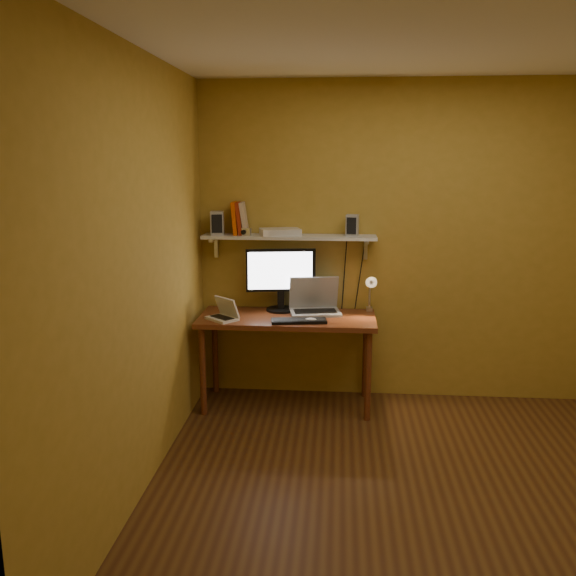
# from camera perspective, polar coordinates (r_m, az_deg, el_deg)

# --- Properties ---
(room) EXTENTS (3.44, 3.24, 2.64)m
(room) POSITION_cam_1_polar(r_m,az_deg,el_deg) (3.50, 13.73, 0.49)
(room) COLOR #563516
(room) RESTS_ON ground
(desk) EXTENTS (1.40, 0.60, 0.75)m
(desk) POSITION_cam_1_polar(r_m,az_deg,el_deg) (4.87, -0.08, -3.64)
(desk) COLOR brown
(desk) RESTS_ON ground
(wall_shelf) EXTENTS (1.40, 0.25, 0.21)m
(wall_shelf) POSITION_cam_1_polar(r_m,az_deg,el_deg) (4.92, 0.11, 4.78)
(wall_shelf) COLOR silver
(wall_shelf) RESTS_ON room
(monitor) EXTENTS (0.57, 0.27, 0.51)m
(monitor) POSITION_cam_1_polar(r_m,az_deg,el_deg) (4.97, -0.68, 1.10)
(monitor) COLOR black
(monitor) RESTS_ON desk
(laptop) EXTENTS (0.44, 0.35, 0.29)m
(laptop) POSITION_cam_1_polar(r_m,az_deg,el_deg) (4.97, 2.50, -1.43)
(laptop) COLOR #999BA1
(laptop) RESTS_ON desk
(netbook) EXTENTS (0.29, 0.28, 0.17)m
(netbook) POSITION_cam_1_polar(r_m,az_deg,el_deg) (4.77, -5.99, -2.36)
(netbook) COLOR silver
(netbook) RESTS_ON desk
(keyboard) EXTENTS (0.44, 0.20, 0.02)m
(keyboard) POSITION_cam_1_polar(r_m,az_deg,el_deg) (4.67, 1.03, -3.09)
(keyboard) COLOR black
(keyboard) RESTS_ON desk
(mouse) EXTENTS (0.10, 0.07, 0.03)m
(mouse) POSITION_cam_1_polar(r_m,az_deg,el_deg) (4.67, 2.17, -3.01)
(mouse) COLOR silver
(mouse) RESTS_ON desk
(desk_lamp) EXTENTS (0.09, 0.23, 0.38)m
(desk_lamp) POSITION_cam_1_polar(r_m,az_deg,el_deg) (4.91, 7.74, -0.08)
(desk_lamp) COLOR silver
(desk_lamp) RESTS_ON desk
(speaker_left) EXTENTS (0.12, 0.12, 0.19)m
(speaker_left) POSITION_cam_1_polar(r_m,az_deg,el_deg) (4.98, -6.63, 6.06)
(speaker_left) COLOR #999BA1
(speaker_left) RESTS_ON wall_shelf
(speaker_right) EXTENTS (0.11, 0.11, 0.17)m
(speaker_right) POSITION_cam_1_polar(r_m,az_deg,el_deg) (4.90, 6.04, 5.86)
(speaker_right) COLOR #999BA1
(speaker_right) RESTS_ON wall_shelf
(books) EXTENTS (0.14, 0.18, 0.26)m
(books) POSITION_cam_1_polar(r_m,az_deg,el_deg) (4.96, -4.55, 6.51)
(books) COLOR #D54800
(books) RESTS_ON wall_shelf
(shelf_camera) EXTENTS (0.11, 0.06, 0.06)m
(shelf_camera) POSITION_cam_1_polar(r_m,az_deg,el_deg) (4.89, -4.08, 5.26)
(shelf_camera) COLOR silver
(shelf_camera) RESTS_ON wall_shelf
(router) EXTENTS (0.36, 0.29, 0.05)m
(router) POSITION_cam_1_polar(r_m,az_deg,el_deg) (4.93, -0.74, 5.28)
(router) COLOR silver
(router) RESTS_ON wall_shelf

